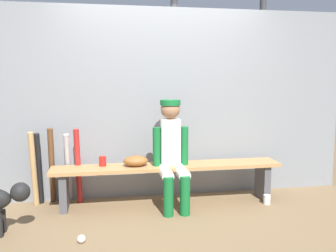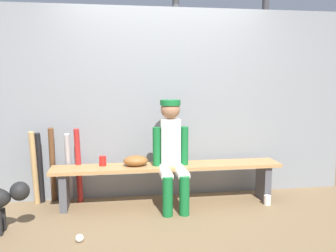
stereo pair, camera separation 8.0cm
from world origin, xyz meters
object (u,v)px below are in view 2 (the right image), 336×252
player_seated (172,150)px  baseball_glove (136,161)px  cup_on_bench (103,161)px  baseball (80,238)px  scoreboard (226,7)px  bat_aluminum_red (79,166)px  bat_aluminum_black (40,168)px  bat_wood_tan (34,169)px  bat_wood_dark (52,165)px  cup_on_ground (267,200)px  dugout_bench (168,173)px  bat_aluminum_silver (69,167)px

player_seated → baseball_glove: player_seated is taller
cup_on_bench → baseball: bearing=-101.7°
scoreboard → player_seated: bearing=-126.6°
player_seated → scoreboard: size_ratio=0.33×
bat_aluminum_red → bat_aluminum_black: 0.45m
player_seated → bat_wood_tan: size_ratio=1.40×
bat_wood_dark → scoreboard: (2.38, 1.02, 2.04)m
bat_wood_dark → cup_on_bench: bearing=-18.4°
bat_aluminum_red → cup_on_ground: bearing=-10.2°
bat_aluminum_red → bat_aluminum_black: (-0.44, 0.06, -0.02)m
baseball_glove → bat_wood_dark: (-0.95, 0.26, -0.08)m
cup_on_bench → bat_wood_tan: bearing=171.9°
bat_aluminum_black → cup_on_bench: bearing=-12.9°
baseball → dugout_bench: bearing=43.1°
dugout_bench → cup_on_bench: 0.76m
baseball_glove → bat_aluminum_black: 1.12m
baseball → cup_on_bench: (0.20, 0.95, 0.48)m
baseball → bat_aluminum_silver: bearing=100.2°
player_seated → bat_aluminum_red: size_ratio=1.36×
cup_on_bench → scoreboard: size_ratio=0.03×
bat_aluminum_red → bat_wood_dark: 0.32m
bat_wood_dark → bat_wood_tan: bearing=-155.6°
bat_aluminum_silver → scoreboard: scoreboard is taller
player_seated → bat_aluminum_red: 1.10m
baseball_glove → bat_aluminum_red: 0.68m
scoreboard → cup_on_ground: bearing=-87.3°
bat_aluminum_black → cup_on_bench: bat_aluminum_black is taller
player_seated → baseball_glove: size_ratio=4.33×
dugout_bench → cup_on_ground: 1.19m
bat_aluminum_silver → baseball: (0.20, -1.14, -0.38)m
baseball_glove → cup_on_bench: 0.38m
cup_on_ground → cup_on_bench: bearing=171.4°
dugout_bench → baseball_glove: (-0.37, 0.00, 0.16)m
cup_on_ground → player_seated: bearing=174.6°
baseball_glove → bat_aluminum_black: (-1.09, 0.23, -0.10)m
bat_aluminum_red → bat_wood_tan: (-0.49, 0.01, -0.01)m
cup_on_bench → player_seated: bearing=-13.2°
cup_on_ground → baseball: bearing=-162.2°
bat_aluminum_silver → cup_on_ground: 2.35m
bat_aluminum_silver → bat_wood_tan: 0.38m
dugout_bench → bat_wood_tan: bat_wood_tan is taller
cup_on_bench → scoreboard: scoreboard is taller
baseball_glove → bat_aluminum_silver: size_ratio=0.34×
bat_wood_tan → baseball: (0.57, -1.06, -0.40)m
bat_aluminum_red → dugout_bench: bearing=-9.6°
baseball_glove → baseball: (-0.57, -0.88, -0.49)m
player_seated → bat_aluminum_black: player_seated is taller
bat_wood_dark → scoreboard: 3.30m
bat_wood_tan → dugout_bench: bearing=-6.8°
bat_wood_dark → bat_wood_tan: bat_wood_dark is taller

